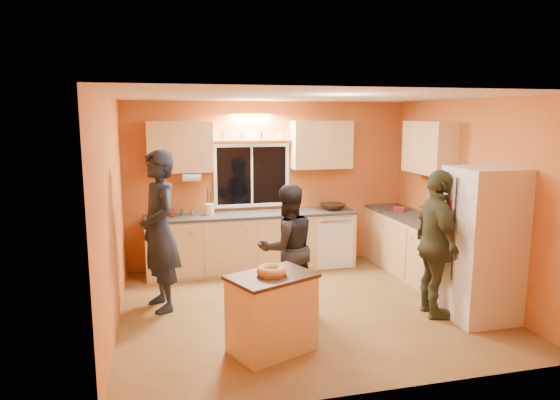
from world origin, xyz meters
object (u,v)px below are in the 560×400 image
object	(u,v)px
refrigerator	(482,245)
person_left	(159,231)
island	(272,312)
person_center	(287,248)
person_right	(437,244)

from	to	relation	value
refrigerator	person_left	distance (m)	3.84
island	person_center	bearing A→B (deg)	43.66
island	person_left	bearing A→B (deg)	102.81
refrigerator	person_left	xyz separation A→B (m)	(-3.64, 1.23, 0.09)
refrigerator	person_left	world-z (taller)	person_left
person_left	person_right	world-z (taller)	person_left
person_center	person_right	distance (m)	1.78
person_right	island	bearing A→B (deg)	110.17
refrigerator	person_left	bearing A→B (deg)	161.30
refrigerator	island	bearing A→B (deg)	-175.10
refrigerator	person_right	distance (m)	0.51
island	person_right	world-z (taller)	person_right
person_center	person_right	bearing A→B (deg)	148.53
refrigerator	person_left	size ratio (longest dim) A/B	0.91
island	person_left	xyz separation A→B (m)	(-1.07, 1.45, 0.58)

